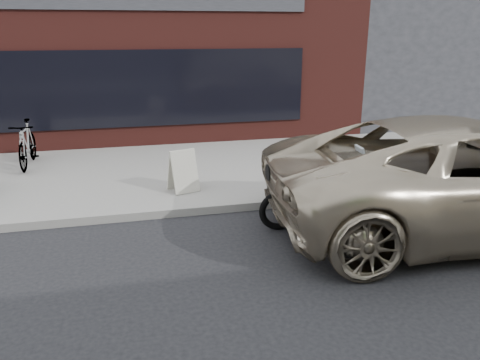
{
  "coord_description": "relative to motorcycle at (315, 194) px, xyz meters",
  "views": [
    {
      "loc": [
        -1.84,
        -3.77,
        3.2
      ],
      "look_at": [
        -0.14,
        3.29,
        0.85
      ],
      "focal_mm": 35.0,
      "sensor_mm": 36.0,
      "label": 1
    }
  ],
  "objects": [
    {
      "name": "near_sidewalk",
      "position": [
        -1.08,
        3.97,
        -0.52
      ],
      "size": [
        44.0,
        6.0,
        0.15
      ],
      "primitive_type": "cube",
      "color": "gray",
      "rests_on": "ground"
    },
    {
      "name": "sandwich_sign",
      "position": [
        -1.96,
        1.99,
        -0.03
      ],
      "size": [
        0.64,
        0.61,
        0.82
      ],
      "rotation": [
        0.0,
        0.0,
        0.32
      ],
      "color": "beige",
      "rests_on": "near_sidewalk"
    },
    {
      "name": "storefront",
      "position": [
        -3.08,
        10.96,
        1.65
      ],
      "size": [
        14.0,
        10.07,
        4.5
      ],
      "color": "#54201B",
      "rests_on": "ground"
    },
    {
      "name": "ground",
      "position": [
        -1.08,
        -3.03,
        -0.6
      ],
      "size": [
        120.0,
        120.0,
        0.0
      ],
      "primitive_type": "plane",
      "color": "black",
      "rests_on": "ground"
    },
    {
      "name": "motorcycle",
      "position": [
        0.0,
        0.0,
        0.0
      ],
      "size": [
        2.18,
        0.7,
        1.38
      ],
      "rotation": [
        0.0,
        0.0,
        -0.06
      ],
      "color": "black",
      "rests_on": "ground"
    },
    {
      "name": "neighbour_building",
      "position": [
        8.92,
        10.97,
        2.4
      ],
      "size": [
        10.0,
        10.0,
        6.0
      ],
      "primitive_type": "cube",
      "color": "#2A2B30",
      "rests_on": "ground"
    },
    {
      "name": "bicycle_rear",
      "position": [
        -5.25,
        4.56,
        0.09
      ],
      "size": [
        0.52,
        1.77,
        1.06
      ],
      "primitive_type": "imported",
      "rotation": [
        0.0,
        0.0,
        -0.01
      ],
      "color": "gray",
      "rests_on": "near_sidewalk"
    },
    {
      "name": "minivan",
      "position": [
        2.42,
        -0.64,
        0.33
      ],
      "size": [
        6.92,
        3.69,
        1.85
      ],
      "primitive_type": "imported",
      "rotation": [
        0.0,
        0.0,
        1.47
      ],
      "color": "tan",
      "rests_on": "ground"
    }
  ]
}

